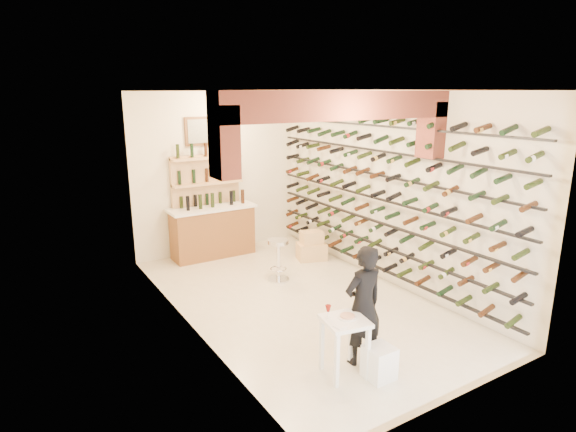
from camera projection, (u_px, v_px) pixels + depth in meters
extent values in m
plane|color=silver|center=(298.00, 299.00, 7.56)|extent=(6.00, 6.00, 0.00)
cube|color=silver|center=(218.00, 173.00, 9.63)|extent=(3.50, 0.02, 3.20)
cube|color=silver|center=(465.00, 258.00, 4.69)|extent=(3.50, 0.02, 3.20)
cube|color=silver|center=(187.00, 216.00, 6.27)|extent=(0.02, 6.00, 3.20)
cube|color=silver|center=(386.00, 189.00, 8.05)|extent=(0.02, 6.00, 3.20)
cube|color=brown|center=(299.00, 91.00, 6.75)|extent=(3.50, 6.00, 0.02)
cube|color=#AB4E3B|center=(343.00, 105.00, 5.98)|extent=(3.50, 0.35, 0.36)
cube|color=#AB4E3B|center=(224.00, 142.00, 5.24)|extent=(0.24, 0.35, 0.80)
cube|color=#AB4E3B|center=(431.00, 130.00, 6.90)|extent=(0.24, 0.35, 0.80)
cube|color=black|center=(375.00, 266.00, 8.31)|extent=(0.06, 5.70, 0.03)
cube|color=black|center=(376.00, 244.00, 8.21)|extent=(0.06, 5.70, 0.03)
cube|color=black|center=(377.00, 222.00, 8.11)|extent=(0.06, 5.70, 0.03)
cube|color=black|center=(378.00, 199.00, 8.00)|extent=(0.06, 5.70, 0.03)
cube|color=black|center=(379.00, 175.00, 7.90)|extent=(0.06, 5.70, 0.03)
cube|color=black|center=(380.00, 151.00, 7.80)|extent=(0.06, 5.70, 0.03)
cube|color=black|center=(381.00, 126.00, 7.70)|extent=(0.06, 5.70, 0.03)
cube|color=brown|center=(213.00, 233.00, 9.47)|extent=(1.60, 0.55, 0.96)
cube|color=white|center=(212.00, 208.00, 9.34)|extent=(1.70, 0.62, 0.05)
cube|color=tan|center=(206.00, 204.00, 9.56)|extent=(1.40, 0.10, 2.00)
cube|color=tan|center=(210.00, 232.00, 9.61)|extent=(1.40, 0.28, 0.04)
cube|color=tan|center=(209.00, 208.00, 9.49)|extent=(1.40, 0.28, 0.04)
cube|color=tan|center=(207.00, 183.00, 9.36)|extent=(1.40, 0.28, 0.04)
cube|color=tan|center=(206.00, 158.00, 9.24)|extent=(1.40, 0.28, 0.04)
cube|color=brown|center=(202.00, 131.00, 9.23)|extent=(0.70, 0.04, 0.55)
cube|color=#99998C|center=(203.00, 131.00, 9.21)|extent=(0.60, 0.01, 0.45)
cube|color=white|center=(345.00, 321.00, 5.39)|extent=(0.56, 0.56, 0.05)
cube|color=white|center=(337.00, 361.00, 5.24)|extent=(0.05, 0.05, 0.65)
cube|color=white|center=(368.00, 354.00, 5.38)|extent=(0.05, 0.05, 0.65)
cube|color=white|center=(322.00, 344.00, 5.59)|extent=(0.05, 0.05, 0.65)
cube|color=white|center=(351.00, 338.00, 5.73)|extent=(0.05, 0.05, 0.65)
cylinder|color=white|center=(347.00, 317.00, 5.43)|extent=(0.22, 0.22, 0.01)
cylinder|color=#BF7266|center=(347.00, 316.00, 5.42)|extent=(0.17, 0.17, 0.02)
cube|color=white|center=(340.00, 326.00, 5.21)|extent=(0.13, 0.13, 0.01)
cylinder|color=white|center=(328.00, 317.00, 5.43)|extent=(0.06, 0.06, 0.00)
cylinder|color=white|center=(328.00, 314.00, 5.42)|extent=(0.01, 0.01, 0.08)
cone|color=#630D08|center=(328.00, 308.00, 5.40)|extent=(0.07, 0.07, 0.07)
cube|color=white|center=(379.00, 362.00, 5.45)|extent=(0.31, 0.31, 0.39)
imported|color=black|center=(363.00, 305.00, 5.65)|extent=(0.54, 0.36, 1.48)
cylinder|color=silver|center=(278.00, 279.00, 8.34)|extent=(0.38, 0.38, 0.03)
cylinder|color=silver|center=(278.00, 261.00, 8.25)|extent=(0.08, 0.08, 0.66)
cylinder|color=silver|center=(278.00, 242.00, 8.16)|extent=(0.36, 0.36, 0.07)
torus|color=silver|center=(278.00, 269.00, 8.29)|extent=(0.29, 0.29, 0.02)
cube|color=#E5BC7D|center=(312.00, 251.00, 9.34)|extent=(0.64, 0.53, 0.33)
cube|color=#E5BC7D|center=(312.00, 237.00, 9.27)|extent=(0.47, 0.37, 0.24)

